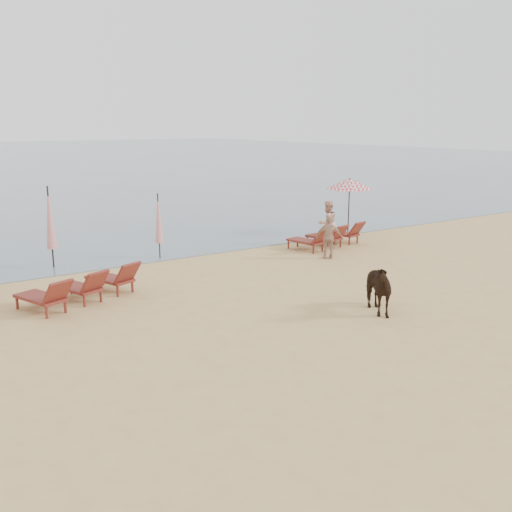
{
  "coord_description": "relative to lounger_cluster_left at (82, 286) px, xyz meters",
  "views": [
    {
      "loc": [
        -8.01,
        -7.03,
        4.46
      ],
      "look_at": [
        0.0,
        5.0,
        1.1
      ],
      "focal_mm": 40.0,
      "sensor_mm": 36.0,
      "label": 1
    }
  ],
  "objects": [
    {
      "name": "ground",
      "position": [
        3.95,
        -7.08,
        -0.42
      ],
      "size": [
        120.0,
        120.0,
        0.0
      ],
      "primitive_type": "plane",
      "color": "tan",
      "rests_on": "ground"
    },
    {
      "name": "lounger_cluster_left",
      "position": [
        0.0,
        0.0,
        0.0
      ],
      "size": [
        3.17,
        2.51,
        0.61
      ],
      "rotation": [
        0.0,
        0.0,
        0.36
      ],
      "color": "maroon",
      "rests_on": "ground"
    },
    {
      "name": "beachgoer_right_a",
      "position": [
        9.82,
        1.92,
        0.41
      ],
      "size": [
        0.83,
        0.66,
        1.67
      ],
      "primitive_type": "imported",
      "rotation": [
        0.0,
        0.0,
        3.11
      ],
      "color": "#DFA38B",
      "rests_on": "ground"
    },
    {
      "name": "lounger_cluster_right",
      "position": [
        9.65,
        1.64,
        -0.01
      ],
      "size": [
        2.97,
        2.09,
        0.6
      ],
      "rotation": [
        0.0,
        0.0,
        0.19
      ],
      "color": "maroon",
      "rests_on": "ground"
    },
    {
      "name": "cow",
      "position": [
        5.6,
        -4.73,
        0.21
      ],
      "size": [
        1.21,
        1.64,
        1.26
      ],
      "primitive_type": "imported",
      "rotation": [
        0.0,
        0.0,
        -0.4
      ],
      "color": "black",
      "rests_on": "ground"
    },
    {
      "name": "umbrella_open_right",
      "position": [
        12.02,
        3.14,
        1.65
      ],
      "size": [
        1.89,
        1.89,
        2.31
      ],
      "rotation": [
        0.0,
        0.0,
        -0.27
      ],
      "color": "black",
      "rests_on": "ground"
    },
    {
      "name": "umbrella_closed_left",
      "position": [
        0.31,
        4.02,
        1.18
      ],
      "size": [
        0.32,
        0.32,
        2.6
      ],
      "rotation": [
        0.0,
        0.0,
        -0.3
      ],
      "color": "black",
      "rests_on": "ground"
    },
    {
      "name": "beachgoer_right_b",
      "position": [
        8.42,
        0.19,
        0.31
      ],
      "size": [
        0.91,
        0.8,
        1.47
      ],
      "primitive_type": "imported",
      "rotation": [
        0.0,
        0.0,
        2.51
      ],
      "color": "tan",
      "rests_on": "ground"
    },
    {
      "name": "umbrella_closed_right",
      "position": [
        3.67,
        3.38,
        0.94
      ],
      "size": [
        0.27,
        0.27,
        2.22
      ],
      "rotation": [
        0.0,
        0.0,
        0.16
      ],
      "color": "black",
      "rests_on": "ground"
    }
  ]
}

